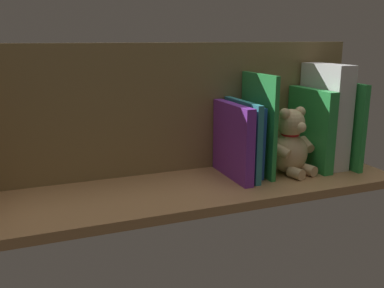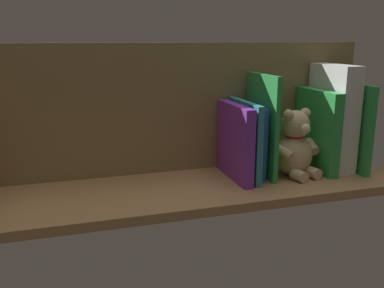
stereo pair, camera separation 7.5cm
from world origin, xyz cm
name	(u,v)px [view 2 (the right image)]	position (x,y,z in cm)	size (l,w,h in cm)	color
ground_plane	(192,189)	(0.00, 0.00, -1.10)	(106.05, 30.14, 2.20)	#A87A4C
shelf_back_panel	(178,108)	(0.00, -12.82, 17.07)	(106.05, 1.50, 34.14)	olive
book_0	(348,126)	(-45.38, -1.83, 11.78)	(1.54, 19.67, 23.55)	green
dictionary_thick_white	(332,117)	(-41.08, -3.13, 14.20)	(5.42, 16.88, 28.40)	white
book_1	(317,130)	(-36.10, -2.53, 10.95)	(2.89, 18.28, 21.91)	green
teddy_bear	(295,146)	(-28.01, 0.53, 7.81)	(13.98, 13.01, 17.75)	#D1B284
book_2	(262,125)	(-19.92, -3.08, 13.21)	(1.21, 17.17, 26.43)	green
book_3	(251,140)	(-17.49, -4.11, 9.23)	(1.98, 15.12, 18.47)	blue
book_4	(245,140)	(-14.89, -2.45, 9.89)	(1.58, 18.44, 19.78)	teal
book_5	(235,142)	(-12.03, -2.14, 9.61)	(2.47, 19.07, 19.21)	purple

